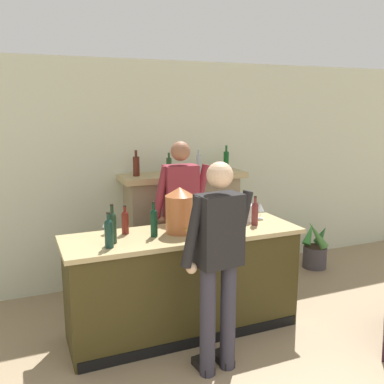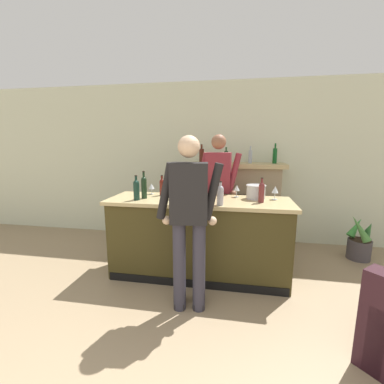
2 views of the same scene
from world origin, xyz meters
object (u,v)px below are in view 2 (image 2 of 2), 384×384
(wine_bottle_rose_blush, at_px, (162,186))
(wine_glass_mid_counter, at_px, (237,188))
(wine_bottle_merlot_tall, at_px, (261,191))
(wine_bottle_port_short, at_px, (136,189))
(wine_bottle_burgundy_dark, at_px, (144,186))
(potted_plant_corner, at_px, (360,243))
(wine_bottle_cabernet_heavy, at_px, (175,188))
(wine_glass_front_left, at_px, (275,190))
(copper_dispenser, at_px, (196,182))
(person_bartender, at_px, (218,191))
(fireplace_stone, at_px, (236,204))
(person_customer, at_px, (189,218))
(ice_bucket_steel, at_px, (256,192))
(wine_bottle_riesling_slim, at_px, (220,194))
(wine_glass_by_dispenser, at_px, (152,187))

(wine_bottle_rose_blush, bearing_deg, wine_glass_mid_counter, 3.13)
(wine_bottle_merlot_tall, relative_size, wine_bottle_port_short, 0.97)
(wine_bottle_burgundy_dark, bearing_deg, potted_plant_corner, 17.46)
(wine_bottle_burgundy_dark, relative_size, wine_bottle_merlot_tall, 1.17)
(wine_bottle_burgundy_dark, relative_size, wine_bottle_rose_blush, 1.27)
(wine_bottle_rose_blush, distance_m, wine_bottle_cabernet_heavy, 0.29)
(wine_bottle_merlot_tall, relative_size, wine_glass_front_left, 1.76)
(copper_dispenser, bearing_deg, person_bartender, 67.81)
(copper_dispenser, relative_size, wine_glass_front_left, 2.58)
(fireplace_stone, relative_size, wine_bottle_rose_blush, 6.25)
(person_customer, height_order, ice_bucket_steel, person_customer)
(wine_bottle_riesling_slim, relative_size, wine_bottle_port_short, 0.89)
(wine_bottle_riesling_slim, bearing_deg, person_customer, -120.51)
(wine_bottle_riesling_slim, bearing_deg, wine_bottle_burgundy_dark, 168.33)
(wine_bottle_cabernet_heavy, bearing_deg, ice_bucket_steel, 9.84)
(person_customer, distance_m, wine_glass_mid_counter, 1.06)
(wine_glass_front_left, relative_size, wine_glass_by_dispenser, 1.14)
(wine_bottle_merlot_tall, distance_m, wine_glass_front_left, 0.27)
(copper_dispenser, xyz_separation_m, wine_glass_front_left, (0.97, 0.14, -0.10))
(person_bartender, xyz_separation_m, wine_glass_by_dispenser, (-0.89, -0.36, 0.10))
(wine_bottle_rose_blush, bearing_deg, wine_glass_front_left, -0.72)
(person_bartender, relative_size, wine_glass_by_dispenser, 12.29)
(wine_bottle_rose_blush, bearing_deg, copper_dispenser, -17.32)
(potted_plant_corner, height_order, wine_glass_by_dispenser, wine_glass_by_dispenser)
(ice_bucket_steel, bearing_deg, potted_plant_corner, 24.52)
(person_bartender, bearing_deg, copper_dispenser, -112.19)
(ice_bucket_steel, bearing_deg, wine_bottle_rose_blush, 179.34)
(person_customer, xyz_separation_m, wine_glass_by_dispenser, (-0.70, 0.94, 0.14))
(wine_bottle_port_short, relative_size, wine_glass_by_dispenser, 2.07)
(wine_bottle_port_short, bearing_deg, wine_bottle_merlot_tall, 4.98)
(copper_dispenser, height_order, wine_bottle_port_short, copper_dispenser)
(fireplace_stone, xyz_separation_m, wine_bottle_merlot_tall, (0.30, -1.23, 0.44))
(fireplace_stone, relative_size, potted_plant_corner, 2.44)
(wine_bottle_burgundy_dark, height_order, wine_bottle_rose_blush, wine_bottle_burgundy_dark)
(fireplace_stone, xyz_separation_m, wine_bottle_cabernet_heavy, (-0.76, -1.21, 0.46))
(wine_bottle_rose_blush, bearing_deg, person_bartender, 29.52)
(wine_bottle_merlot_tall, distance_m, wine_bottle_riesling_slim, 0.52)
(copper_dispenser, distance_m, wine_bottle_port_short, 0.75)
(wine_glass_front_left, xyz_separation_m, wine_glass_by_dispenser, (-1.63, 0.07, -0.01))
(ice_bucket_steel, bearing_deg, copper_dispenser, -169.34)
(fireplace_stone, height_order, wine_bottle_rose_blush, fireplace_stone)
(person_customer, bearing_deg, wine_bottle_burgundy_dark, 136.80)
(wine_bottle_riesling_slim, bearing_deg, potted_plant_corner, 29.59)
(wine_glass_by_dispenser, bearing_deg, wine_bottle_burgundy_dark, -90.65)
(copper_dispenser, bearing_deg, wine_glass_mid_counter, 22.52)
(wine_glass_by_dispenser, distance_m, wine_glass_mid_counter, 1.16)
(copper_dispenser, distance_m, wine_bottle_rose_blush, 0.52)
(person_bartender, xyz_separation_m, wine_bottle_cabernet_heavy, (-0.50, -0.60, 0.14))
(copper_dispenser, bearing_deg, wine_bottle_port_short, -165.23)
(potted_plant_corner, bearing_deg, wine_bottle_rose_blush, -165.85)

